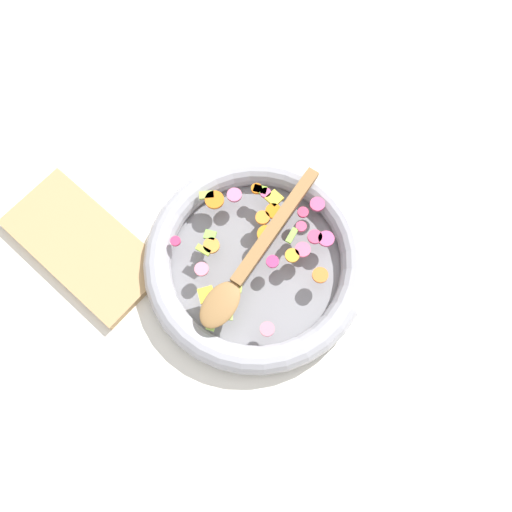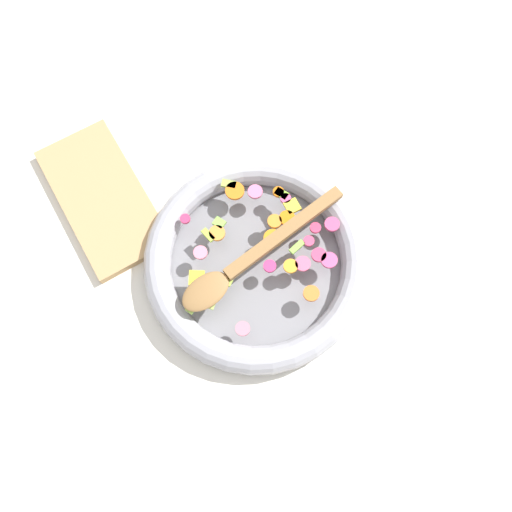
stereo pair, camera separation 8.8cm
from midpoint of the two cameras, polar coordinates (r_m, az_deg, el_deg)
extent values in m
plane|color=silver|center=(0.93, -2.69, -1.39)|extent=(4.00, 4.00, 0.00)
cylinder|color=slate|center=(0.92, -2.70, -1.28)|extent=(0.36, 0.36, 0.01)
torus|color=#9E9EA5|center=(0.90, -2.76, -0.92)|extent=(0.41, 0.41, 0.05)
cylinder|color=orange|center=(0.87, 4.51, -2.63)|extent=(0.04, 0.04, 0.01)
cylinder|color=orange|center=(0.92, -2.64, 7.31)|extent=(0.03, 0.03, 0.01)
cylinder|color=orange|center=(0.90, -0.75, 4.75)|extent=(0.04, 0.04, 0.01)
cylinder|color=orange|center=(0.87, 1.33, -0.37)|extent=(0.03, 0.03, 0.01)
cylinder|color=orange|center=(0.90, -2.02, 4.01)|extent=(0.04, 0.04, 0.01)
cylinder|color=orange|center=(0.92, -7.48, 5.99)|extent=(0.05, 0.05, 0.01)
cylinder|color=orange|center=(0.89, -7.92, 0.77)|extent=(0.04, 0.04, 0.01)
cylinder|color=orange|center=(0.89, -1.60, 2.09)|extent=(0.05, 0.05, 0.01)
cube|color=#ADD04B|center=(0.86, -5.41, -4.15)|extent=(0.03, 0.03, 0.01)
cube|color=#AAC95F|center=(0.85, -5.90, -6.86)|extent=(0.02, 0.03, 0.01)
cube|color=#98B048|center=(0.93, -8.37, 6.51)|extent=(0.03, 0.03, 0.01)
cube|color=#9ABD3D|center=(0.89, -8.84, 0.27)|extent=(0.03, 0.02, 0.01)
cube|color=#A7DC5A|center=(0.85, -7.93, -7.89)|extent=(0.03, 0.03, 0.01)
cube|color=#84BB47|center=(0.89, 1.33, 1.94)|extent=(0.02, 0.03, 0.01)
cube|color=#83BB48|center=(0.90, -8.05, 1.97)|extent=(0.03, 0.02, 0.01)
cube|color=#88C033|center=(0.92, -2.24, 7.20)|extent=(0.03, 0.02, 0.01)
cylinder|color=#C9346D|center=(0.87, -0.95, -1.07)|extent=(0.03, 0.03, 0.01)
cylinder|color=#CF4575|center=(0.91, 4.32, 5.52)|extent=(0.04, 0.04, 0.01)
cylinder|color=#E7587B|center=(0.88, 2.57, 0.30)|extent=(0.04, 0.04, 0.01)
cylinder|color=pink|center=(0.92, -5.21, 6.57)|extent=(0.03, 0.03, 0.01)
cylinder|color=#D3325F|center=(0.90, -11.93, 1.26)|extent=(0.02, 0.02, 0.01)
cylinder|color=#C9355A|center=(0.90, 2.66, 4.61)|extent=(0.02, 0.02, 0.01)
cylinder|color=#C53C63|center=(0.89, 3.97, 1.79)|extent=(0.03, 0.03, 0.01)
cylinder|color=#DD7487|center=(0.84, -1.69, -8.80)|extent=(0.03, 0.03, 0.01)
cylinder|color=#D74A80|center=(0.89, 5.26, 1.56)|extent=(0.04, 0.04, 0.01)
cylinder|color=#CB3F64|center=(0.89, 2.42, 2.97)|extent=(0.03, 0.03, 0.01)
cylinder|color=#D9507F|center=(0.92, -1.62, 6.83)|extent=(0.02, 0.02, 0.01)
cylinder|color=pink|center=(0.88, -9.07, -1.92)|extent=(0.03, 0.03, 0.01)
cube|color=yellow|center=(0.86, -8.58, -4.84)|extent=(0.04, 0.04, 0.01)
cube|color=yellow|center=(0.91, -0.62, 6.21)|extent=(0.03, 0.03, 0.01)
cube|color=olive|center=(0.88, -0.51, 3.13)|extent=(0.06, 0.26, 0.01)
ellipsoid|color=olive|center=(0.85, -7.08, -5.99)|extent=(0.07, 0.10, 0.01)
cube|color=tan|center=(1.00, -21.52, 0.78)|extent=(0.31, 0.15, 0.02)
camera|label=1|loc=(0.04, -92.89, -8.52)|focal=35.00mm
camera|label=2|loc=(0.04, 87.11, 8.52)|focal=35.00mm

